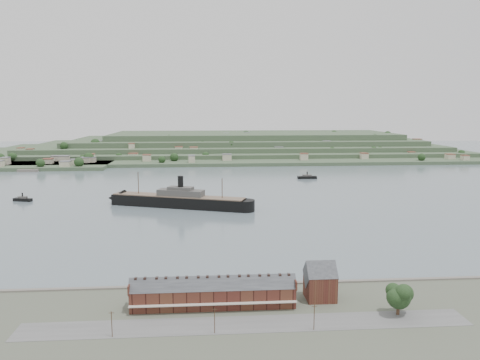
{
  "coord_description": "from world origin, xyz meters",
  "views": [
    {
      "loc": [
        -12.37,
        -317.84,
        68.28
      ],
      "look_at": [
        14.04,
        30.0,
        14.86
      ],
      "focal_mm": 35.0,
      "sensor_mm": 36.0,
      "label": 1
    }
  ],
  "objects": [
    {
      "name": "ground",
      "position": [
        0.0,
        0.0,
        0.0
      ],
      "size": [
        1400.0,
        1400.0,
        0.0
      ],
      "primitive_type": "plane",
      "color": "slate",
      "rests_on": "ground"
    },
    {
      "name": "near_shore",
      "position": [
        0.0,
        -186.75,
        1.01
      ],
      "size": [
        220.0,
        80.0,
        2.6
      ],
      "color": "#4C5142",
      "rests_on": "ground"
    },
    {
      "name": "terrace_row",
      "position": [
        -10.0,
        -168.02,
        6.84
      ],
      "size": [
        55.6,
        9.8,
        11.07
      ],
      "color": "#4B201A",
      "rests_on": "ground"
    },
    {
      "name": "gabled_building",
      "position": [
        27.5,
        -164.0,
        8.19
      ],
      "size": [
        10.4,
        10.18,
        14.09
      ],
      "color": "#4B201A",
      "rests_on": "ground"
    },
    {
      "name": "far_peninsula",
      "position": [
        27.91,
        393.1,
        11.88
      ],
      "size": [
        760.0,
        309.0,
        30.0
      ],
      "color": "#334A31",
      "rests_on": "ground"
    },
    {
      "name": "steamship",
      "position": [
        -33.76,
        5.88,
        4.88
      ],
      "size": [
        106.21,
        47.65,
        26.45
      ],
      "color": "black",
      "rests_on": "ground"
    },
    {
      "name": "tugboat",
      "position": [
        -147.9,
        34.75,
        1.56
      ],
      "size": [
        14.74,
        7.66,
        6.41
      ],
      "color": "black",
      "rests_on": "ground"
    },
    {
      "name": "ferry_east",
      "position": [
        87.93,
        130.54,
        1.69
      ],
      "size": [
        18.69,
        5.19,
        7.01
      ],
      "color": "black",
      "rests_on": "ground"
    },
    {
      "name": "fig_tree",
      "position": [
        49.9,
        -178.97,
        8.56
      ],
      "size": [
        9.63,
        8.34,
        10.75
      ],
      "color": "#473121",
      "rests_on": "ground"
    }
  ]
}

